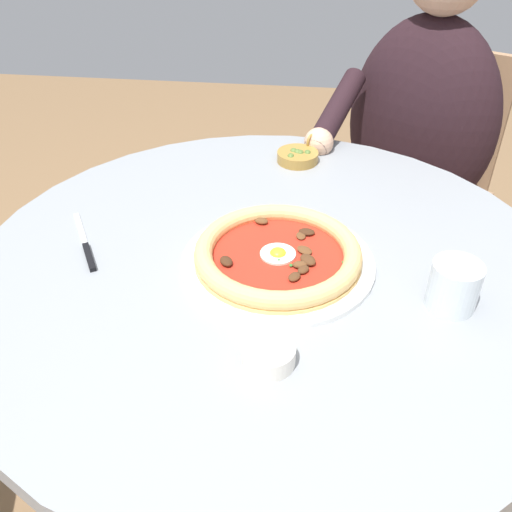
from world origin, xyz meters
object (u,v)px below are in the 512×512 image
at_px(dining_table, 267,321).
at_px(water_glass, 453,289).
at_px(cafe_chair_diner, 425,173).
at_px(steak_knife, 87,248).
at_px(olive_pan, 298,156).
at_px(diner_person, 408,188).
at_px(ramekin_capers, 268,354).
at_px(pizza_on_plate, 278,255).

relative_size(dining_table, water_glass, 13.43).
relative_size(water_glass, cafe_chair_diner, 0.09).
bearing_deg(steak_knife, cafe_chair_diner, -42.40).
height_order(steak_knife, cafe_chair_diner, cafe_chair_diner).
height_order(dining_table, olive_pan, olive_pan).
xyz_separation_m(steak_knife, diner_person, (0.67, -0.66, -0.21)).
height_order(water_glass, steak_knife, water_glass).
bearing_deg(dining_table, cafe_chair_diner, -27.12).
xyz_separation_m(dining_table, diner_person, (0.66, -0.34, -0.05)).
distance_m(dining_table, steak_knife, 0.36).
xyz_separation_m(dining_table, olive_pan, (0.38, -0.03, 0.16)).
bearing_deg(diner_person, olive_pan, 131.71).
xyz_separation_m(steak_knife, olive_pan, (0.40, -0.35, 0.01)).
xyz_separation_m(water_glass, diner_person, (0.75, -0.04, -0.24)).
bearing_deg(water_glass, dining_table, 73.43).
relative_size(dining_table, olive_pan, 9.34).
relative_size(steak_knife, ramekin_capers, 2.34).
xyz_separation_m(ramekin_capers, diner_person, (0.90, -0.31, -0.22)).
bearing_deg(diner_person, cafe_chair_diner, -27.83).
bearing_deg(dining_table, ramekin_capers, -174.15).
distance_m(dining_table, diner_person, 0.74).
bearing_deg(cafe_chair_diner, diner_person, 152.17).
bearing_deg(steak_knife, dining_table, -87.54).
height_order(steak_knife, olive_pan, olive_pan).
bearing_deg(dining_table, olive_pan, -4.11).
relative_size(olive_pan, diner_person, 0.09).
relative_size(pizza_on_plate, water_glass, 4.29).
bearing_deg(ramekin_capers, steak_knife, 56.87).
bearing_deg(dining_table, water_glass, -106.57).
bearing_deg(cafe_chair_diner, pizza_on_plate, 154.32).
bearing_deg(water_glass, ramekin_capers, 119.88).
distance_m(dining_table, water_glass, 0.36).
distance_m(dining_table, cafe_chair_diner, 0.88).
height_order(dining_table, diner_person, diner_person).
bearing_deg(dining_table, diner_person, -26.99).
relative_size(water_glass, steak_knife, 0.44).
bearing_deg(pizza_on_plate, diner_person, -25.28).
bearing_deg(water_glass, cafe_chair_diner, -6.90).
bearing_deg(steak_knife, pizza_on_plate, -90.09).
bearing_deg(pizza_on_plate, steak_knife, 89.91).
height_order(pizza_on_plate, steak_knife, pizza_on_plate).
bearing_deg(ramekin_capers, olive_pan, -0.25).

